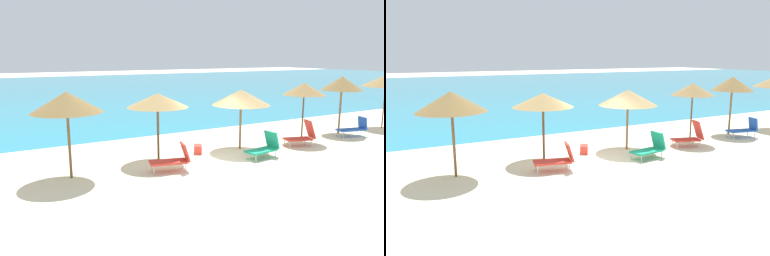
{
  "view_description": "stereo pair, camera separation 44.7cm",
  "coord_description": "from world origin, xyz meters",
  "views": [
    {
      "loc": [
        -7.7,
        -11.17,
        3.98
      ],
      "look_at": [
        -0.38,
        1.44,
        1.09
      ],
      "focal_mm": 34.67,
      "sensor_mm": 36.0,
      "label": 1
    },
    {
      "loc": [
        -7.31,
        -11.39,
        3.98
      ],
      "look_at": [
        -0.38,
        1.44,
        1.09
      ],
      "focal_mm": 34.67,
      "sensor_mm": 36.0,
      "label": 2
    }
  ],
  "objects": [
    {
      "name": "beach_umbrella_2",
      "position": [
        -5.29,
        0.9,
        2.5
      ],
      "size": [
        2.26,
        2.26,
        2.85
      ],
      "color": "brown",
      "rests_on": "ground_plane"
    },
    {
      "name": "lounge_chair_1",
      "position": [
        4.6,
        0.25,
        0.47
      ],
      "size": [
        1.45,
        0.98,
        1.15
      ],
      "rotation": [
        0.0,
        0.0,
        1.26
      ],
      "color": "red",
      "rests_on": "ground_plane"
    },
    {
      "name": "ground_plane",
      "position": [
        0.0,
        0.0,
        0.0
      ],
      "size": [
        160.0,
        160.0,
        0.0
      ],
      "primitive_type": "plane",
      "color": "beige"
    },
    {
      "name": "beach_umbrella_3",
      "position": [
        -1.93,
        1.33,
        2.31
      ],
      "size": [
        2.29,
        2.29,
        2.58
      ],
      "color": "brown",
      "rests_on": "ground_plane"
    },
    {
      "name": "sea_water",
      "position": [
        0.0,
        33.91,
        0.0
      ],
      "size": [
        160.0,
        56.85,
        0.01
      ],
      "primitive_type": "cube",
      "color": "teal",
      "rests_on": "ground_plane"
    },
    {
      "name": "lounge_chair_0",
      "position": [
        -2.05,
        -0.15,
        0.43
      ],
      "size": [
        1.49,
        0.93,
        0.98
      ],
      "rotation": [
        0.0,
        0.0,
        1.32
      ],
      "color": "red",
      "rests_on": "ground_plane"
    },
    {
      "name": "lounge_chair_2",
      "position": [
        1.86,
        -0.38,
        0.41
      ],
      "size": [
        1.48,
        0.8,
        1.01
      ],
      "rotation": [
        0.0,
        0.0,
        1.7
      ],
      "color": "#199972",
      "rests_on": "ground_plane"
    },
    {
      "name": "lounge_chair_3",
      "position": [
        8.32,
        0.38,
        0.42
      ],
      "size": [
        1.55,
        0.91,
        0.96
      ],
      "rotation": [
        0.0,
        0.0,
        1.33
      ],
      "color": "blue",
      "rests_on": "ground_plane"
    },
    {
      "name": "beach_umbrella_5",
      "position": [
        5.21,
        0.87,
        2.45
      ],
      "size": [
        1.92,
        1.92,
        2.73
      ],
      "color": "brown",
      "rests_on": "ground_plane"
    },
    {
      "name": "beach_umbrella_4",
      "position": [
        1.86,
        1.19,
        2.23
      ],
      "size": [
        2.46,
        2.46,
        2.56
      ],
      "color": "brown",
      "rests_on": "ground_plane"
    },
    {
      "name": "cooler_box",
      "position": [
        -0.08,
        1.49,
        0.17
      ],
      "size": [
        0.56,
        0.65,
        0.34
      ],
      "primitive_type": "cube",
      "rotation": [
        0.0,
        0.0,
        1.05
      ],
      "color": "red",
      "rests_on": "ground_plane"
    },
    {
      "name": "beach_umbrella_6",
      "position": [
        8.27,
        1.24,
        2.56
      ],
      "size": [
        2.05,
        2.05,
        2.92
      ],
      "color": "brown",
      "rests_on": "ground_plane"
    }
  ]
}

